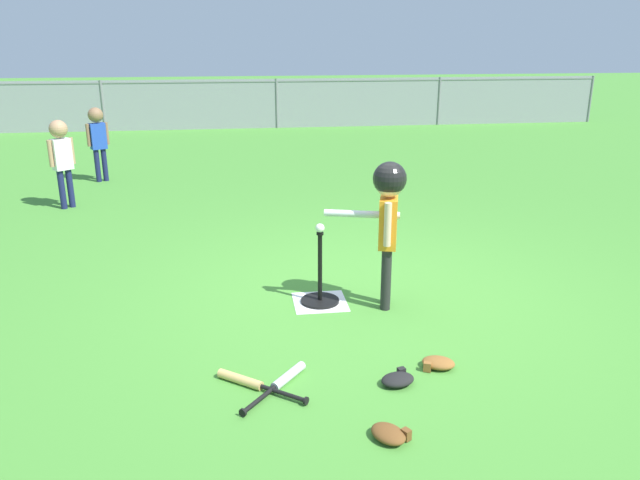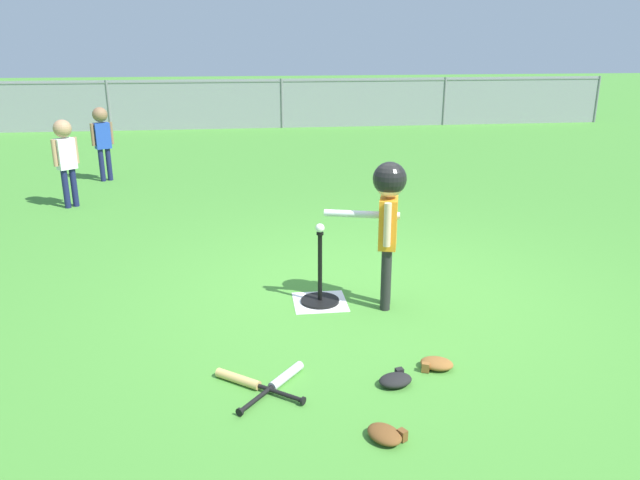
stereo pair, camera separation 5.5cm
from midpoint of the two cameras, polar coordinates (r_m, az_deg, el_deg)
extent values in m
plane|color=#478C33|center=(5.38, 3.53, -4.96)|extent=(60.00, 60.00, 0.00)
cube|color=white|center=(5.21, -0.31, -5.71)|extent=(0.44, 0.44, 0.01)
cylinder|color=black|center=(5.21, -0.31, -5.62)|extent=(0.32, 0.32, 0.03)
cylinder|color=black|center=(5.09, -0.31, -2.46)|extent=(0.04, 0.04, 0.59)
cylinder|color=black|center=(4.99, -0.32, 0.60)|extent=(0.06, 0.06, 0.02)
sphere|color=white|center=(4.98, -0.32, 1.11)|extent=(0.07, 0.07, 0.07)
cylinder|color=#262626|center=(5.01, 5.77, -3.64)|extent=(0.08, 0.08, 0.52)
cylinder|color=#262626|center=(5.12, 5.83, -3.16)|extent=(0.08, 0.08, 0.52)
cube|color=orange|center=(4.92, 5.97, 1.59)|extent=(0.20, 0.26, 0.40)
cylinder|color=beige|center=(4.77, 5.92, 1.42)|extent=(0.06, 0.06, 0.34)
cylinder|color=beige|center=(5.05, 6.05, 2.36)|extent=(0.06, 0.06, 0.34)
sphere|color=beige|center=(4.83, 6.10, 5.31)|extent=(0.23, 0.23, 0.23)
sphere|color=black|center=(4.83, 6.11, 5.64)|extent=(0.26, 0.26, 0.26)
cylinder|color=silver|center=(4.91, 3.55, 2.40)|extent=(0.59, 0.22, 0.06)
cylinder|color=#191E4C|center=(8.64, -22.17, 4.45)|extent=(0.08, 0.08, 0.50)
cylinder|color=#191E4C|center=(8.60, -22.84, 4.30)|extent=(0.08, 0.08, 0.50)
cube|color=white|center=(8.53, -22.87, 7.28)|extent=(0.26, 0.25, 0.39)
cylinder|color=tan|center=(8.59, -22.05, 7.63)|extent=(0.06, 0.06, 0.34)
cylinder|color=tan|center=(8.47, -23.74, 7.29)|extent=(0.06, 0.06, 0.34)
sphere|color=tan|center=(8.48, -23.14, 9.39)|extent=(0.22, 0.22, 0.22)
cylinder|color=#191E4C|center=(10.06, -19.36, 6.55)|extent=(0.08, 0.08, 0.50)
cylinder|color=#191E4C|center=(10.03, -19.96, 6.46)|extent=(0.08, 0.08, 0.50)
cube|color=#2347B7|center=(9.97, -19.93, 8.98)|extent=(0.26, 0.22, 0.39)
cylinder|color=#8C6647|center=(10.00, -19.19, 9.25)|extent=(0.06, 0.06, 0.33)
cylinder|color=#8C6647|center=(9.93, -20.71, 9.02)|extent=(0.06, 0.06, 0.33)
sphere|color=#8C6647|center=(9.93, -20.13, 10.76)|extent=(0.22, 0.22, 0.22)
cylinder|color=silver|center=(4.11, -3.30, -12.39)|extent=(0.25, 0.29, 0.06)
cylinder|color=black|center=(3.89, -6.05, -14.40)|extent=(0.22, 0.27, 0.03)
cylinder|color=black|center=(3.79, -7.56, -15.48)|extent=(0.05, 0.04, 0.05)
cylinder|color=#DBB266|center=(4.10, -7.76, -12.60)|extent=(0.30, 0.25, 0.06)
cylinder|color=black|center=(3.94, -3.82, -13.92)|extent=(0.28, 0.22, 0.03)
cylinder|color=black|center=(3.86, -1.72, -14.59)|extent=(0.04, 0.05, 0.05)
ellipsoid|color=brown|center=(4.31, 10.48, -11.06)|extent=(0.27, 0.23, 0.07)
cube|color=brown|center=(4.25, 9.48, -11.43)|extent=(0.06, 0.06, 0.06)
ellipsoid|color=black|center=(4.08, 6.77, -12.65)|extent=(0.25, 0.21, 0.07)
cube|color=black|center=(4.16, 7.11, -12.00)|extent=(0.06, 0.05, 0.06)
ellipsoid|color=brown|center=(3.60, 5.85, -17.32)|extent=(0.25, 0.27, 0.07)
cube|color=brown|center=(3.61, 7.48, -17.33)|extent=(0.06, 0.06, 0.06)
cylinder|color=slate|center=(15.38, -19.46, 11.56)|extent=(0.06, 0.06, 1.15)
cylinder|color=slate|center=(15.12, -4.11, 12.43)|extent=(0.06, 0.06, 1.15)
cylinder|color=slate|center=(15.89, 10.79, 12.45)|extent=(0.06, 0.06, 1.15)
cylinder|color=slate|center=(17.56, 23.55, 11.82)|extent=(0.06, 0.06, 1.15)
cube|color=gray|center=(15.07, -4.15, 14.38)|extent=(16.00, 0.03, 0.03)
cube|color=gray|center=(15.12, -4.11, 12.43)|extent=(16.00, 0.01, 1.15)
camera|label=1|loc=(0.03, -90.32, -0.11)|focal=34.76mm
camera|label=2|loc=(0.03, 89.68, 0.11)|focal=34.76mm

